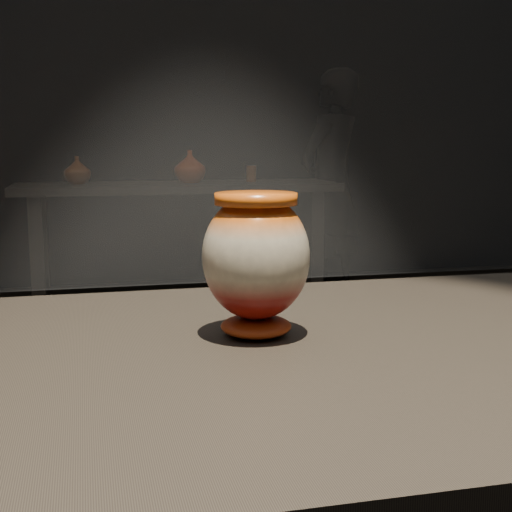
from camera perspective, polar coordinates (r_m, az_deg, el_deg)
The scene contains 6 objects.
main_vase at distance 0.97m, azimuth -0.00°, elevation -0.21°, with size 0.19×0.19×0.20m.
back_shelf at distance 4.54m, azimuth -6.26°, elevation 2.50°, with size 2.00×0.60×0.90m.
back_vase_left at distance 4.49m, azimuth -14.11°, elevation 6.67°, with size 0.16×0.16×0.17m, color brown.
back_vase_mid at distance 4.50m, azimuth -5.31°, elevation 7.14°, with size 0.20×0.20×0.20m, color maroon.
back_vase_right at distance 4.64m, azimuth -0.39°, elevation 6.61°, with size 0.06×0.06×0.10m, color brown.
visitor at distance 5.45m, azimuth 5.99°, elevation 5.87°, with size 0.62×0.41×1.69m, color black.
Camera 1 is at (-0.15, -0.86, 1.17)m, focal length 50.00 mm.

